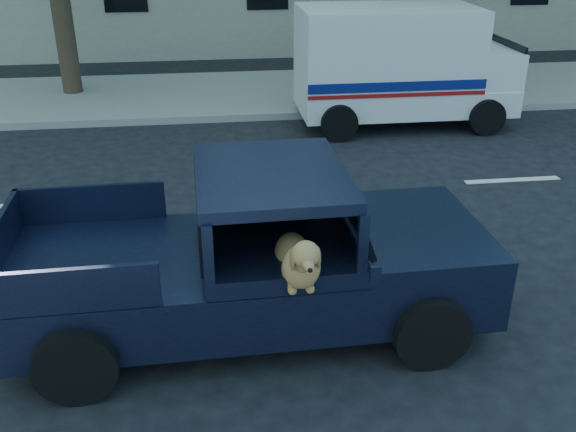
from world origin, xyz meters
The scene contains 5 objects.
ground centered at (0.00, 0.00, 0.00)m, with size 120.00×120.00×0.00m, color black.
far_sidewalk centered at (0.00, 9.20, 0.07)m, with size 60.00×4.00×0.15m, color gray.
lane_stripes centered at (2.00, 3.40, 0.01)m, with size 21.60×0.14×0.01m, color silver, non-canonical shape.
pickup_truck centered at (-0.64, -0.07, 0.59)m, with size 4.89×2.51×1.74m.
mail_truck centered at (2.98, 6.71, 1.02)m, with size 4.25×2.17×2.33m.
Camera 1 is at (-0.90, -5.78, 3.99)m, focal length 40.00 mm.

